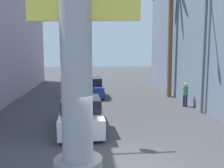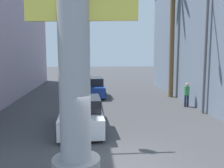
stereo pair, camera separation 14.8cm
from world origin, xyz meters
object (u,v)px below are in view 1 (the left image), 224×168
(car_lead, at_px, (81,114))
(palm_tree_mid_right, at_px, (171,25))
(traffic_light_mast, at_px, (8,38))
(car_far, at_px, (91,87))
(pedestrian_mid_right, at_px, (185,93))
(neon_sign_pole, at_px, (76,29))
(street_lamp, at_px, (199,42))

(car_lead, xyz_separation_m, palm_tree_mid_right, (6.88, 7.92, 5.07))
(traffic_light_mast, xyz_separation_m, car_far, (3.37, 9.87, -3.45))
(traffic_light_mast, height_order, pedestrian_mid_right, traffic_light_mast)
(traffic_light_mast, xyz_separation_m, palm_tree_mid_right, (9.70, 9.07, 1.59))
(palm_tree_mid_right, bearing_deg, traffic_light_mast, -136.94)
(neon_sign_pole, height_order, traffic_light_mast, neon_sign_pole)
(neon_sign_pole, xyz_separation_m, car_lead, (-0.07, 4.96, -3.54))
(street_lamp, relative_size, car_far, 1.61)
(street_lamp, distance_m, traffic_light_mast, 10.25)
(street_lamp, xyz_separation_m, pedestrian_mid_right, (0.03, 1.79, -3.26))
(neon_sign_pole, bearing_deg, street_lamp, 47.88)
(car_lead, relative_size, car_far, 1.08)
(neon_sign_pole, xyz_separation_m, car_far, (0.47, 13.69, -3.50))
(street_lamp, xyz_separation_m, car_far, (-6.23, 6.28, -3.46))
(car_lead, height_order, pedestrian_mid_right, pedestrian_mid_right)
(traffic_light_mast, xyz_separation_m, pedestrian_mid_right, (9.63, 5.38, -3.26))
(street_lamp, bearing_deg, neon_sign_pole, -132.12)
(car_lead, bearing_deg, street_lamp, 19.85)
(traffic_light_mast, relative_size, car_lead, 1.28)
(car_far, bearing_deg, street_lamp, -45.23)
(car_far, xyz_separation_m, pedestrian_mid_right, (6.26, -4.49, 0.19))
(traffic_light_mast, bearing_deg, palm_tree_mid_right, 43.06)
(palm_tree_mid_right, distance_m, pedestrian_mid_right, 6.09)
(street_lamp, height_order, car_far, street_lamp)
(street_lamp, distance_m, pedestrian_mid_right, 3.72)
(traffic_light_mast, bearing_deg, car_lead, 22.05)
(car_lead, distance_m, palm_tree_mid_right, 11.66)
(neon_sign_pole, distance_m, palm_tree_mid_right, 14.66)
(traffic_light_mast, bearing_deg, street_lamp, 20.50)
(car_far, distance_m, pedestrian_mid_right, 7.71)
(neon_sign_pole, height_order, pedestrian_mid_right, neon_sign_pole)
(traffic_light_mast, height_order, car_lead, traffic_light_mast)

